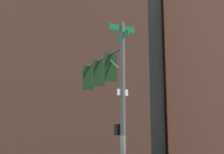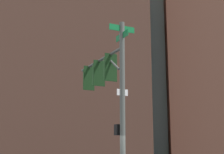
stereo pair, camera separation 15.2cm
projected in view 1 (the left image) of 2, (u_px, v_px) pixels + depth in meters
signal_pole_assembly at (106, 84)px, 13.98m from camera, size 4.10×2.83×6.88m
building_brick_farside at (188, 23)px, 66.58m from camera, size 22.27×18.39×52.61m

